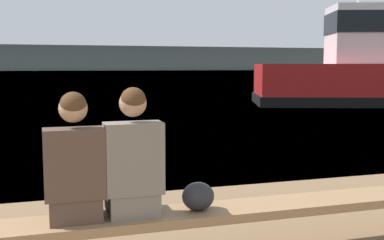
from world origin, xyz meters
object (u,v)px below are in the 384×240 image
person_left (74,168)px  person_right (133,163)px  shopping_bag (198,196)px  tugboat_red (355,74)px  bench_main (21,236)px

person_left → person_right: person_right is taller
person_left → shopping_bag: 0.97m
person_right → tugboat_red: size_ratio=0.11×
bench_main → person_left: bearing=1.9°
person_right → bench_main: bearing=-179.2°
person_right → shopping_bag: bearing=-2.4°
bench_main → person_right: person_right is taller
bench_main → person_left: (0.37, 0.01, 0.46)m
shopping_bag → person_right: bearing=177.6°
bench_main → tugboat_red: tugboat_red is taller
person_left → tugboat_red: bearing=48.0°
bench_main → person_right: (0.80, 0.01, 0.47)m
shopping_bag → person_left: bearing=178.6°
shopping_bag → bench_main: bearing=179.6°
bench_main → shopping_bag: shopping_bag is taller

